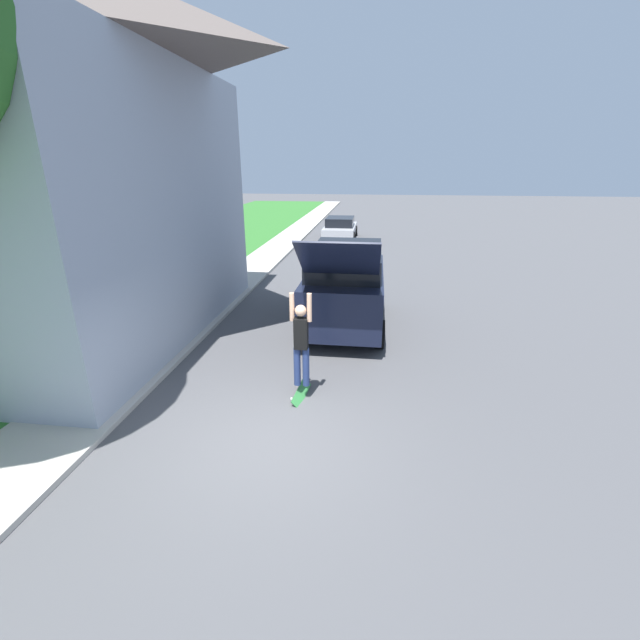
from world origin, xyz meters
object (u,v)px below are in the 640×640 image
object	(u,v)px
suv_parked	(346,285)
skateboarder	(301,340)
car_down_street	(340,228)
fire_hydrant	(64,388)
skateboard	(301,393)

from	to	relation	value
suv_parked	skateboarder	world-z (taller)	suv_parked
car_down_street	skateboarder	xyz separation A→B (m)	(0.88, -18.91, 0.62)
car_down_street	fire_hydrant	world-z (taller)	car_down_street
fire_hydrant	car_down_street	bearing A→B (deg)	80.44
car_down_street	fire_hydrant	xyz separation A→B (m)	(-3.35, -19.91, -0.16)
suv_parked	car_down_street	xyz separation A→B (m)	(-1.41, 14.88, -0.59)
skateboarder	skateboard	world-z (taller)	skateboarder
suv_parked	car_down_street	distance (m)	14.96
skateboard	skateboarder	bearing A→B (deg)	-54.07
car_down_street	skateboarder	bearing A→B (deg)	-87.35
fire_hydrant	skateboarder	bearing A→B (deg)	13.31
skateboarder	fire_hydrant	world-z (taller)	skateboarder
skateboard	car_down_street	bearing A→B (deg)	92.58
suv_parked	car_down_street	bearing A→B (deg)	95.41
suv_parked	skateboarder	distance (m)	4.07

